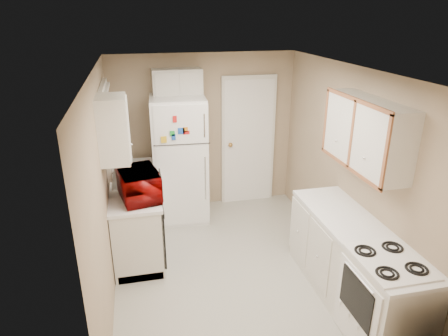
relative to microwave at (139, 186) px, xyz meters
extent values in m
plane|color=beige|center=(1.04, -0.40, -1.05)|extent=(3.80, 3.80, 0.00)
plane|color=white|center=(1.04, -0.40, 1.35)|extent=(3.80, 3.80, 0.00)
plane|color=tan|center=(-0.36, -0.40, 0.15)|extent=(3.80, 3.80, 0.00)
plane|color=tan|center=(2.44, -0.40, 0.15)|extent=(3.80, 3.80, 0.00)
plane|color=tan|center=(1.04, 1.50, 0.15)|extent=(2.80, 2.80, 0.00)
plane|color=tan|center=(1.04, -2.30, 0.15)|extent=(2.80, 2.80, 0.00)
cube|color=silver|center=(-0.06, 0.50, -0.60)|extent=(0.60, 1.80, 0.90)
cube|color=black|center=(0.23, -0.10, -0.56)|extent=(0.03, 0.58, 0.72)
cube|color=gray|center=(-0.06, 0.65, -0.19)|extent=(0.54, 0.74, 0.16)
imported|color=#780403|center=(0.00, 0.00, 0.00)|extent=(0.67, 0.46, 0.41)
imported|color=white|center=(-0.11, 1.19, -0.05)|extent=(0.09, 0.10, 0.19)
cube|color=silver|center=(-0.32, 0.65, 0.55)|extent=(0.10, 0.98, 1.08)
cube|color=silver|center=(-0.21, -0.18, 0.75)|extent=(0.30, 0.45, 0.70)
cube|color=white|center=(0.60, 1.14, -0.12)|extent=(0.81, 0.79, 1.85)
cube|color=silver|center=(0.64, 1.35, 0.95)|extent=(0.70, 0.30, 0.40)
cube|color=white|center=(1.74, 1.46, -0.03)|extent=(0.86, 0.06, 2.08)
cube|color=silver|center=(2.14, -1.20, -0.60)|extent=(0.60, 2.00, 0.90)
cube|color=white|center=(2.11, -1.79, -0.64)|extent=(0.55, 0.68, 0.82)
cube|color=silver|center=(2.29, -0.90, 0.75)|extent=(0.30, 1.20, 0.70)
camera|label=1|loc=(0.03, -4.36, 1.90)|focal=32.00mm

